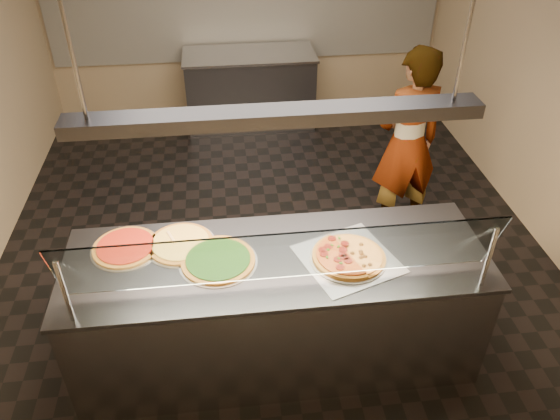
{
  "coord_description": "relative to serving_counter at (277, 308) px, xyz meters",
  "views": [
    {
      "loc": [
        -0.4,
        -3.98,
        3.27
      ],
      "look_at": [
        -0.04,
        -0.88,
        1.02
      ],
      "focal_mm": 35.0,
      "sensor_mm": 36.0,
      "label": 1
    }
  ],
  "objects": [
    {
      "name": "ground",
      "position": [
        0.1,
        1.28,
        -0.48
      ],
      "size": [
        5.0,
        6.0,
        0.02
      ],
      "primitive_type": "cube",
      "color": "black",
      "rests_on": "ground"
    },
    {
      "name": "tile_band",
      "position": [
        0.1,
        4.26,
        0.83
      ],
      "size": [
        4.9,
        0.02,
        1.2
      ],
      "primitive_type": "cube",
      "color": "silver",
      "rests_on": "wall_back"
    },
    {
      "name": "serving_counter",
      "position": [
        0.0,
        0.0,
        0.0
      ],
      "size": [
        2.79,
        0.94,
        0.93
      ],
      "color": "#B7B7BC",
      "rests_on": "ground"
    },
    {
      "name": "sneeze_guard",
      "position": [
        0.0,
        -0.34,
        0.76
      ],
      "size": [
        2.55,
        0.18,
        0.54
      ],
      "color": "#B7B7BC",
      "rests_on": "serving_counter"
    },
    {
      "name": "perforated_tray",
      "position": [
        0.46,
        -0.07,
        0.47
      ],
      "size": [
        0.73,
        0.73,
        0.01
      ],
      "color": "silver",
      "rests_on": "serving_counter"
    },
    {
      "name": "half_pizza_pepperoni",
      "position": [
        0.35,
        -0.07,
        0.5
      ],
      "size": [
        0.38,
        0.52,
        0.05
      ],
      "color": "brown",
      "rests_on": "perforated_tray"
    },
    {
      "name": "half_pizza_sausage",
      "position": [
        0.58,
        -0.07,
        0.49
      ],
      "size": [
        0.38,
        0.52,
        0.04
      ],
      "color": "brown",
      "rests_on": "perforated_tray"
    },
    {
      "name": "pizza_spinach",
      "position": [
        -0.38,
        0.01,
        0.48
      ],
      "size": [
        0.51,
        0.51,
        0.03
      ],
      "color": "silver",
      "rests_on": "serving_counter"
    },
    {
      "name": "pizza_cheese",
      "position": [
        -0.63,
        0.21,
        0.48
      ],
      "size": [
        0.47,
        0.47,
        0.03
      ],
      "color": "silver",
      "rests_on": "serving_counter"
    },
    {
      "name": "pizza_tomato",
      "position": [
        -0.99,
        0.21,
        0.48
      ],
      "size": [
        0.46,
        0.46,
        0.03
      ],
      "color": "silver",
      "rests_on": "serving_counter"
    },
    {
      "name": "pizza_spatula",
      "position": [
        -0.64,
        0.23,
        0.49
      ],
      "size": [
        0.24,
        0.21,
        0.02
      ],
      "color": "#B7B7BC",
      "rests_on": "pizza_spinach"
    },
    {
      "name": "prep_table",
      "position": [
        0.09,
        3.83,
        0.0
      ],
      "size": [
        1.63,
        0.74,
        0.93
      ],
      "color": "#414147",
      "rests_on": "ground"
    },
    {
      "name": "worker",
      "position": [
        1.33,
        1.43,
        0.44
      ],
      "size": [
        0.73,
        0.55,
        1.8
      ],
      "primitive_type": "imported",
      "rotation": [
        0.0,
        0.0,
        3.34
      ],
      "color": "#383542",
      "rests_on": "ground"
    },
    {
      "name": "heat_lamp_housing",
      "position": [
        0.0,
        0.0,
        1.48
      ],
      "size": [
        2.3,
        0.18,
        0.08
      ],
      "primitive_type": "cube",
      "color": "#414147",
      "rests_on": "ceiling"
    },
    {
      "name": "lamp_rod_left",
      "position": [
        -1.0,
        0.0,
        2.03
      ],
      "size": [
        0.02,
        0.02,
        1.01
      ],
      "primitive_type": "cylinder",
      "color": "#B7B7BC",
      "rests_on": "ceiling"
    },
    {
      "name": "lamp_rod_right",
      "position": [
        1.0,
        0.0,
        2.03
      ],
      "size": [
        0.02,
        0.02,
        1.01
      ],
      "primitive_type": "cylinder",
      "color": "#B7B7BC",
      "rests_on": "ceiling"
    }
  ]
}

